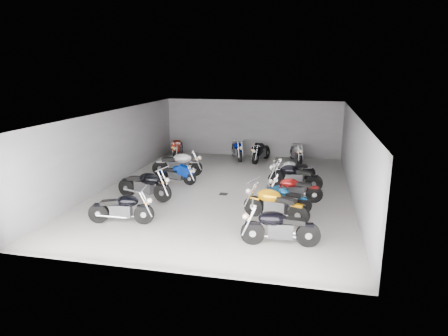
{
  "coord_description": "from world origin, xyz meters",
  "views": [
    {
      "loc": [
        3.37,
        -15.49,
        4.94
      ],
      "look_at": [
        -0.05,
        -0.16,
        1.0
      ],
      "focal_mm": 32.0,
      "sensor_mm": 36.0,
      "label": 1
    }
  ],
  "objects_px": {
    "motorcycle_left_f": "(178,164)",
    "motorcycle_right_f": "(293,170)",
    "motorcycle_back_a": "(178,149)",
    "motorcycle_left_c": "(145,185)",
    "motorcycle_right_a": "(279,227)",
    "motorcycle_right_e": "(294,177)",
    "motorcycle_right_b": "(275,204)",
    "motorcycle_left_e": "(176,174)",
    "motorcycle_back_e": "(296,153)",
    "drain_grate": "(223,194)",
    "motorcycle_right_c": "(284,199)",
    "motorcycle_left_a": "(122,208)",
    "motorcycle_back_c": "(237,150)",
    "motorcycle_back_d": "(261,152)",
    "motorcycle_right_d": "(294,189)"
  },
  "relations": [
    {
      "from": "motorcycle_left_c",
      "to": "motorcycle_right_c",
      "type": "relative_size",
      "value": 1.24
    },
    {
      "from": "motorcycle_left_f",
      "to": "motorcycle_right_b",
      "type": "bearing_deg",
      "value": 36.83
    },
    {
      "from": "motorcycle_left_f",
      "to": "motorcycle_right_b",
      "type": "height_order",
      "value": "motorcycle_left_f"
    },
    {
      "from": "motorcycle_left_e",
      "to": "drain_grate",
      "type": "bearing_deg",
      "value": 69.29
    },
    {
      "from": "drain_grate",
      "to": "motorcycle_right_f",
      "type": "bearing_deg",
      "value": 44.49
    },
    {
      "from": "motorcycle_right_b",
      "to": "motorcycle_back_c",
      "type": "bearing_deg",
      "value": 37.04
    },
    {
      "from": "motorcycle_back_d",
      "to": "motorcycle_back_e",
      "type": "bearing_deg",
      "value": -158.25
    },
    {
      "from": "motorcycle_left_a",
      "to": "motorcycle_back_d",
      "type": "relative_size",
      "value": 0.98
    },
    {
      "from": "drain_grate",
      "to": "motorcycle_right_c",
      "type": "xyz_separation_m",
      "value": [
        2.53,
        -1.48,
        0.45
      ]
    },
    {
      "from": "drain_grate",
      "to": "motorcycle_left_a",
      "type": "height_order",
      "value": "motorcycle_left_a"
    },
    {
      "from": "motorcycle_left_f",
      "to": "motorcycle_right_c",
      "type": "xyz_separation_m",
      "value": [
        5.24,
        -3.79,
        -0.11
      ]
    },
    {
      "from": "motorcycle_back_a",
      "to": "motorcycle_back_d",
      "type": "height_order",
      "value": "motorcycle_back_d"
    },
    {
      "from": "motorcycle_right_b",
      "to": "motorcycle_back_e",
      "type": "height_order",
      "value": "motorcycle_right_b"
    },
    {
      "from": "drain_grate",
      "to": "motorcycle_right_f",
      "type": "distance_m",
      "value": 3.71
    },
    {
      "from": "motorcycle_right_a",
      "to": "motorcycle_back_a",
      "type": "distance_m",
      "value": 12.26
    },
    {
      "from": "motorcycle_left_a",
      "to": "motorcycle_right_b",
      "type": "bearing_deg",
      "value": 96.48
    },
    {
      "from": "motorcycle_left_e",
      "to": "motorcycle_back_c",
      "type": "bearing_deg",
      "value": 164.41
    },
    {
      "from": "motorcycle_back_d",
      "to": "motorcycle_back_e",
      "type": "xyz_separation_m",
      "value": [
        1.89,
        0.23,
        -0.03
      ]
    },
    {
      "from": "drain_grate",
      "to": "motorcycle_right_c",
      "type": "bearing_deg",
      "value": -30.32
    },
    {
      "from": "motorcycle_left_f",
      "to": "motorcycle_right_b",
      "type": "relative_size",
      "value": 1.05
    },
    {
      "from": "motorcycle_left_c",
      "to": "motorcycle_left_f",
      "type": "distance_m",
      "value": 3.59
    },
    {
      "from": "drain_grate",
      "to": "motorcycle_right_d",
      "type": "distance_m",
      "value": 2.88
    },
    {
      "from": "motorcycle_left_e",
      "to": "motorcycle_right_e",
      "type": "xyz_separation_m",
      "value": [
        5.07,
        0.33,
        0.1
      ]
    },
    {
      "from": "motorcycle_back_a",
      "to": "motorcycle_left_c",
      "type": "bearing_deg",
      "value": 91.13
    },
    {
      "from": "motorcycle_left_a",
      "to": "motorcycle_left_f",
      "type": "bearing_deg",
      "value": 172.52
    },
    {
      "from": "motorcycle_right_a",
      "to": "motorcycle_right_e",
      "type": "distance_m",
      "value": 5.61
    },
    {
      "from": "motorcycle_right_b",
      "to": "motorcycle_right_d",
      "type": "xyz_separation_m",
      "value": [
        0.53,
        2.07,
        -0.06
      ]
    },
    {
      "from": "motorcycle_right_b",
      "to": "motorcycle_right_e",
      "type": "relative_size",
      "value": 0.99
    },
    {
      "from": "motorcycle_right_c",
      "to": "motorcycle_back_a",
      "type": "bearing_deg",
      "value": 44.7
    },
    {
      "from": "motorcycle_left_f",
      "to": "motorcycle_right_f",
      "type": "relative_size",
      "value": 1.22
    },
    {
      "from": "motorcycle_right_d",
      "to": "motorcycle_right_f",
      "type": "bearing_deg",
      "value": -2.99
    },
    {
      "from": "motorcycle_left_c",
      "to": "motorcycle_back_c",
      "type": "bearing_deg",
      "value": 176.08
    },
    {
      "from": "motorcycle_back_c",
      "to": "motorcycle_left_f",
      "type": "bearing_deg",
      "value": 40.49
    },
    {
      "from": "motorcycle_left_e",
      "to": "motorcycle_back_e",
      "type": "height_order",
      "value": "motorcycle_back_e"
    },
    {
      "from": "motorcycle_right_a",
      "to": "motorcycle_right_f",
      "type": "height_order",
      "value": "motorcycle_right_a"
    },
    {
      "from": "motorcycle_right_e",
      "to": "motorcycle_back_a",
      "type": "xyz_separation_m",
      "value": [
        -6.73,
        4.73,
        -0.02
      ]
    },
    {
      "from": "motorcycle_left_c",
      "to": "motorcycle_right_a",
      "type": "bearing_deg",
      "value": 72.56
    },
    {
      "from": "motorcycle_left_e",
      "to": "motorcycle_back_c",
      "type": "height_order",
      "value": "motorcycle_back_c"
    },
    {
      "from": "motorcycle_right_a",
      "to": "motorcycle_right_c",
      "type": "height_order",
      "value": "motorcycle_right_a"
    },
    {
      "from": "motorcycle_left_e",
      "to": "motorcycle_right_b",
      "type": "distance_m",
      "value": 5.72
    },
    {
      "from": "motorcycle_right_b",
      "to": "motorcycle_back_c",
      "type": "relative_size",
      "value": 1.07
    },
    {
      "from": "motorcycle_right_c",
      "to": "motorcycle_back_d",
      "type": "height_order",
      "value": "motorcycle_back_d"
    },
    {
      "from": "drain_grate",
      "to": "motorcycle_left_f",
      "type": "height_order",
      "value": "motorcycle_left_f"
    },
    {
      "from": "motorcycle_left_f",
      "to": "motorcycle_right_f",
      "type": "height_order",
      "value": "motorcycle_left_f"
    },
    {
      "from": "motorcycle_back_a",
      "to": "motorcycle_back_e",
      "type": "xyz_separation_m",
      "value": [
        6.59,
        0.31,
        -0.02
      ]
    },
    {
      "from": "motorcycle_right_c",
      "to": "motorcycle_back_c",
      "type": "bearing_deg",
      "value": 25.72
    },
    {
      "from": "motorcycle_left_a",
      "to": "motorcycle_right_e",
      "type": "bearing_deg",
      "value": 124.63
    },
    {
      "from": "motorcycle_right_b",
      "to": "motorcycle_right_e",
      "type": "xyz_separation_m",
      "value": [
        0.45,
        3.7,
        -0.01
      ]
    },
    {
      "from": "motorcycle_back_c",
      "to": "motorcycle_back_e",
      "type": "xyz_separation_m",
      "value": [
        3.25,
        -0.04,
        -0.02
      ]
    },
    {
      "from": "motorcycle_back_d",
      "to": "motorcycle_back_e",
      "type": "relative_size",
      "value": 1.06
    }
  ]
}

